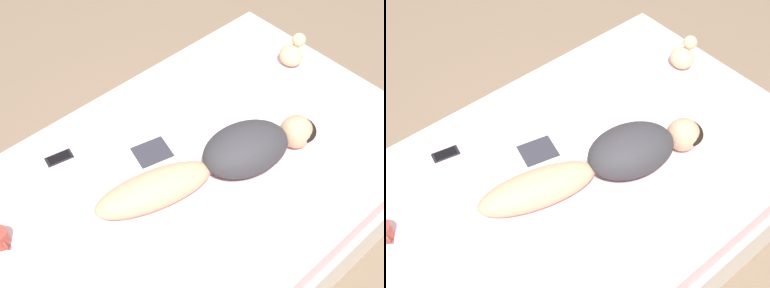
% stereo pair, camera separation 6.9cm
% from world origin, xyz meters
% --- Properties ---
extents(ground_plane, '(12.00, 12.00, 0.00)m').
position_xyz_m(ground_plane, '(0.00, 0.00, 0.00)').
color(ground_plane, '#7A6651').
extents(bed, '(1.58, 2.34, 0.48)m').
position_xyz_m(bed, '(0.00, 0.00, 0.24)').
color(bed, beige).
rests_on(bed, ground_plane).
extents(person, '(0.52, 1.22, 0.23)m').
position_xyz_m(person, '(0.11, 0.03, 0.58)').
color(person, tan).
rests_on(person, bed).
extents(open_magazine, '(0.54, 0.37, 0.01)m').
position_xyz_m(open_magazine, '(-0.34, -0.13, 0.48)').
color(open_magazine, silver).
rests_on(open_magazine, bed).
extents(cell_phone, '(0.09, 0.15, 0.01)m').
position_xyz_m(cell_phone, '(-0.52, -0.53, 0.48)').
color(cell_phone, black).
rests_on(cell_phone, bed).
extents(plush_toy, '(0.15, 0.16, 0.19)m').
position_xyz_m(plush_toy, '(-0.22, 0.94, 0.56)').
color(plush_toy, '#D1B289').
rests_on(plush_toy, bed).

